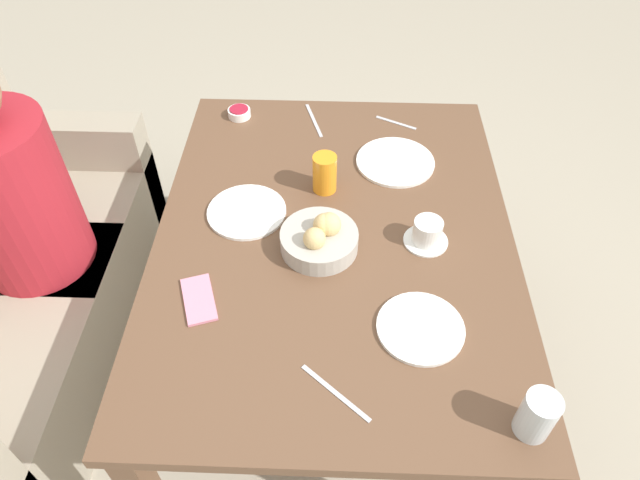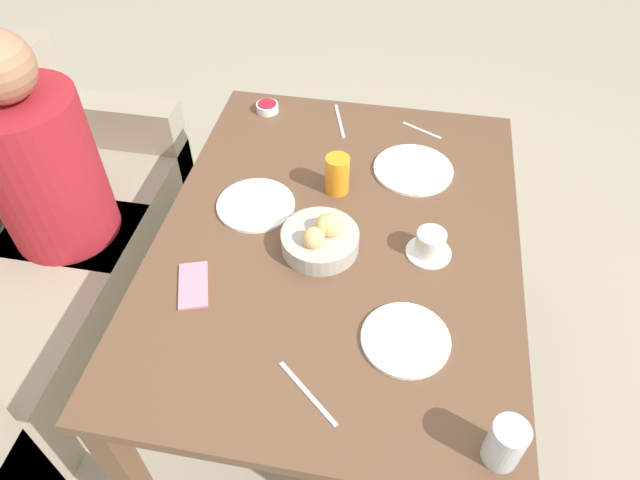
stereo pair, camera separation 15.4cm
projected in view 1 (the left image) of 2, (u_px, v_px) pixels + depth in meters
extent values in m
plane|color=#A89E89|center=(331.00, 376.00, 2.16)|extent=(10.00, 10.00, 0.00)
cube|color=brown|center=(335.00, 238.00, 1.61)|extent=(1.33, 1.00, 0.03)
cube|color=brown|center=(447.00, 197.00, 2.31)|extent=(0.06, 0.06, 0.74)
cube|color=brown|center=(226.00, 192.00, 2.33)|extent=(0.06, 0.06, 0.74)
cube|color=#9E937F|center=(21.00, 322.00, 2.08)|extent=(1.50, 0.70, 0.41)
cube|color=#9E937F|center=(75.00, 179.00, 2.48)|extent=(0.14, 0.70, 0.61)
cube|color=#23232D|center=(62.00, 293.00, 2.18)|extent=(0.36, 0.49, 0.41)
cylinder|color=#A31E28|center=(13.00, 199.00, 1.82)|extent=(0.37, 0.37, 0.56)
cylinder|color=#B2ADA3|center=(320.00, 241.00, 1.54)|extent=(0.21, 0.21, 0.05)
sphere|color=#DBB775|center=(330.00, 224.00, 1.52)|extent=(0.07, 0.07, 0.07)
sphere|color=#DBB775|center=(326.00, 225.00, 1.52)|extent=(0.06, 0.06, 0.06)
sphere|color=#DBB775|center=(315.00, 239.00, 1.49)|extent=(0.06, 0.06, 0.06)
cylinder|color=white|center=(421.00, 328.00, 1.37)|extent=(0.21, 0.21, 0.01)
cylinder|color=white|center=(396.00, 162.00, 1.81)|extent=(0.25, 0.25, 0.01)
cylinder|color=white|center=(247.00, 212.00, 1.65)|extent=(0.23, 0.23, 0.01)
cylinder|color=orange|center=(325.00, 173.00, 1.69)|extent=(0.07, 0.07, 0.12)
cylinder|color=silver|center=(538.00, 415.00, 1.16)|extent=(0.07, 0.07, 0.12)
cylinder|color=white|center=(426.00, 241.00, 1.58)|extent=(0.12, 0.12, 0.01)
cylinder|color=white|center=(428.00, 231.00, 1.55)|extent=(0.08, 0.08, 0.07)
cylinder|color=white|center=(240.00, 113.00, 1.98)|extent=(0.08, 0.08, 0.03)
cylinder|color=#A3192D|center=(239.00, 109.00, 1.97)|extent=(0.06, 0.06, 0.00)
cube|color=#B7B7BC|center=(315.00, 120.00, 1.98)|extent=(0.19, 0.07, 0.00)
cube|color=#B7B7BC|center=(336.00, 393.00, 1.26)|extent=(0.14, 0.16, 0.00)
cube|color=#B7B7BC|center=(397.00, 123.00, 1.97)|extent=(0.08, 0.14, 0.00)
cube|color=pink|center=(200.00, 299.00, 1.43)|extent=(0.17, 0.12, 0.01)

